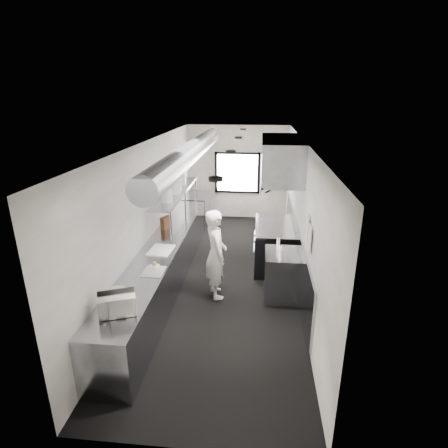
% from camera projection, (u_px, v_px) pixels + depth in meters
% --- Properties ---
extents(floor, '(3.00, 8.00, 0.01)m').
position_uv_depth(floor, '(224.00, 276.00, 7.69)').
color(floor, black).
rests_on(floor, ground).
extents(ceiling, '(3.00, 8.00, 0.01)m').
position_uv_depth(ceiling, '(224.00, 142.00, 6.75)').
color(ceiling, white).
rests_on(ceiling, wall_back).
extents(wall_back, '(3.00, 0.02, 2.80)m').
position_uv_depth(wall_back, '(237.00, 173.00, 10.97)').
color(wall_back, silver).
rests_on(wall_back, floor).
extents(wall_front, '(3.00, 0.02, 2.80)m').
position_uv_depth(wall_front, '(183.00, 342.00, 3.47)').
color(wall_front, silver).
rests_on(wall_front, floor).
extents(wall_left, '(0.02, 8.00, 2.80)m').
position_uv_depth(wall_left, '(151.00, 211.00, 7.36)').
color(wall_left, silver).
rests_on(wall_left, floor).
extents(wall_right, '(0.02, 8.00, 2.80)m').
position_uv_depth(wall_right, '(301.00, 216.00, 7.08)').
color(wall_right, silver).
rests_on(wall_right, floor).
extents(wall_cladding, '(0.03, 5.50, 1.10)m').
position_uv_depth(wall_cladding, '(296.00, 250.00, 7.65)').
color(wall_cladding, gray).
rests_on(wall_cladding, wall_right).
extents(hvac_duct, '(0.40, 6.40, 0.40)m').
position_uv_depth(hvac_duct, '(192.00, 152.00, 7.27)').
color(hvac_duct, '#93959B').
rests_on(hvac_duct, ceiling).
extents(service_window, '(1.36, 0.05, 1.25)m').
position_uv_depth(service_window, '(237.00, 173.00, 10.93)').
color(service_window, white).
rests_on(service_window, wall_back).
extents(exhaust_hood, '(0.81, 2.20, 0.88)m').
position_uv_depth(exhaust_hood, '(281.00, 159.00, 7.44)').
color(exhaust_hood, gray).
rests_on(exhaust_hood, ceiling).
extents(prep_counter, '(0.70, 6.00, 0.90)m').
position_uv_depth(prep_counter, '(164.00, 265.00, 7.18)').
color(prep_counter, gray).
rests_on(prep_counter, floor).
extents(pass_shelf, '(0.45, 3.00, 0.68)m').
position_uv_depth(pass_shelf, '(176.00, 193.00, 8.22)').
color(pass_shelf, gray).
rests_on(pass_shelf, prep_counter).
extents(range, '(0.88, 1.60, 0.94)m').
position_uv_depth(range, '(274.00, 245.00, 8.09)').
color(range, black).
rests_on(range, floor).
extents(bottle_station, '(0.65, 0.80, 0.90)m').
position_uv_depth(bottle_station, '(282.00, 275.00, 6.78)').
color(bottle_station, gray).
rests_on(bottle_station, floor).
extents(far_work_table, '(0.70, 1.20, 0.90)m').
position_uv_depth(far_work_table, '(196.00, 209.00, 10.64)').
color(far_work_table, gray).
rests_on(far_work_table, floor).
extents(notice_sheet_a, '(0.02, 0.28, 0.38)m').
position_uv_depth(notice_sheet_a, '(307.00, 227.00, 5.89)').
color(notice_sheet_a, silver).
rests_on(notice_sheet_a, wall_right).
extents(notice_sheet_b, '(0.02, 0.28, 0.38)m').
position_uv_depth(notice_sheet_b, '(310.00, 238.00, 5.58)').
color(notice_sheet_b, silver).
rests_on(notice_sheet_b, wall_right).
extents(line_cook, '(0.60, 0.72, 1.70)m').
position_uv_depth(line_cook, '(216.00, 254.00, 6.71)').
color(line_cook, silver).
rests_on(line_cook, floor).
extents(microwave, '(0.54, 0.49, 0.27)m').
position_uv_depth(microwave, '(117.00, 304.00, 4.78)').
color(microwave, silver).
rests_on(microwave, prep_counter).
extents(deli_tub_a, '(0.18, 0.18, 0.10)m').
position_uv_depth(deli_tub_a, '(116.00, 291.00, 5.25)').
color(deli_tub_a, '#B2BBAC').
rests_on(deli_tub_a, prep_counter).
extents(deli_tub_b, '(0.18, 0.18, 0.10)m').
position_uv_depth(deli_tub_b, '(121.00, 291.00, 5.25)').
color(deli_tub_b, '#B2BBAC').
rests_on(deli_tub_b, prep_counter).
extents(newspaper, '(0.34, 0.42, 0.01)m').
position_uv_depth(newspaper, '(154.00, 271.00, 5.93)').
color(newspaper, beige).
rests_on(newspaper, prep_counter).
extents(small_plate, '(0.20, 0.20, 0.02)m').
position_uv_depth(small_plate, '(155.00, 266.00, 6.11)').
color(small_plate, white).
rests_on(small_plate, prep_counter).
extents(pastry, '(0.08, 0.08, 0.08)m').
position_uv_depth(pastry, '(154.00, 264.00, 6.09)').
color(pastry, tan).
rests_on(pastry, small_plate).
extents(cutting_board, '(0.44, 0.56, 0.02)m').
position_uv_depth(cutting_board, '(161.00, 250.00, 6.74)').
color(cutting_board, white).
rests_on(cutting_board, prep_counter).
extents(knife_block, '(0.19, 0.27, 0.27)m').
position_uv_depth(knife_block, '(166.00, 223.00, 7.80)').
color(knife_block, brown).
rests_on(knife_block, prep_counter).
extents(plate_stack_a, '(0.30, 0.30, 0.27)m').
position_uv_depth(plate_stack_a, '(167.00, 196.00, 7.32)').
color(plate_stack_a, white).
rests_on(plate_stack_a, pass_shelf).
extents(plate_stack_b, '(0.32, 0.32, 0.34)m').
position_uv_depth(plate_stack_b, '(175.00, 186.00, 7.98)').
color(plate_stack_b, white).
rests_on(plate_stack_b, pass_shelf).
extents(plate_stack_c, '(0.24, 0.24, 0.32)m').
position_uv_depth(plate_stack_c, '(177.00, 183.00, 8.24)').
color(plate_stack_c, white).
rests_on(plate_stack_c, pass_shelf).
extents(plate_stack_d, '(0.29, 0.29, 0.36)m').
position_uv_depth(plate_stack_d, '(181.00, 177.00, 8.73)').
color(plate_stack_d, white).
rests_on(plate_stack_d, pass_shelf).
extents(squeeze_bottle_a, '(0.08, 0.08, 0.19)m').
position_uv_depth(squeeze_bottle_a, '(281.00, 255.00, 6.33)').
color(squeeze_bottle_a, white).
rests_on(squeeze_bottle_a, bottle_station).
extents(squeeze_bottle_b, '(0.08, 0.08, 0.19)m').
position_uv_depth(squeeze_bottle_b, '(280.00, 252.00, 6.46)').
color(squeeze_bottle_b, white).
rests_on(squeeze_bottle_b, bottle_station).
extents(squeeze_bottle_c, '(0.06, 0.06, 0.16)m').
position_uv_depth(squeeze_bottle_c, '(280.00, 250.00, 6.56)').
color(squeeze_bottle_c, white).
rests_on(squeeze_bottle_c, bottle_station).
extents(squeeze_bottle_d, '(0.06, 0.06, 0.17)m').
position_uv_depth(squeeze_bottle_d, '(278.00, 245.00, 6.76)').
color(squeeze_bottle_d, white).
rests_on(squeeze_bottle_d, bottle_station).
extents(squeeze_bottle_e, '(0.08, 0.08, 0.18)m').
position_uv_depth(squeeze_bottle_e, '(278.00, 243.00, 6.86)').
color(squeeze_bottle_e, white).
rests_on(squeeze_bottle_e, bottle_station).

